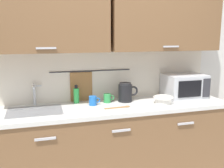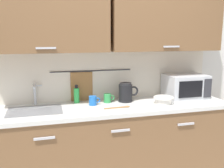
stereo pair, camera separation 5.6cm
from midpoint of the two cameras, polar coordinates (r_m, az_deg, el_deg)
name	(u,v)px [view 2 (the right image)]	position (r m, az deg, el deg)	size (l,w,h in m)	color
counter_unit	(111,145)	(2.78, 0.34, -13.67)	(2.53, 0.64, 0.90)	brown
back_wall_assembly	(106,44)	(2.76, -0.75, 8.98)	(3.70, 0.41, 2.50)	silver
sink_faucet	(35,91)	(2.73, -16.42, -1.62)	(0.09, 0.17, 0.22)	#B2B5BA
microwave	(185,86)	(3.07, 16.67, -0.47)	(0.46, 0.35, 0.27)	silver
electric_kettle	(126,92)	(2.78, 3.73, -1.90)	(0.23, 0.16, 0.21)	black
dish_soap_bottle	(77,95)	(2.74, -7.41, -2.45)	(0.06, 0.06, 0.20)	green
mug_near_sink	(93,101)	(2.64, -3.68, -3.75)	(0.12, 0.08, 0.09)	blue
mixing_bowl	(163,100)	(2.75, 12.09, -3.46)	(0.21, 0.21, 0.08)	silver
mug_by_kettle	(108,98)	(2.74, -0.40, -3.20)	(0.12, 0.08, 0.09)	green
wooden_spoon	(120,107)	(2.55, 2.50, -5.25)	(0.28, 0.04, 0.01)	#9E7042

